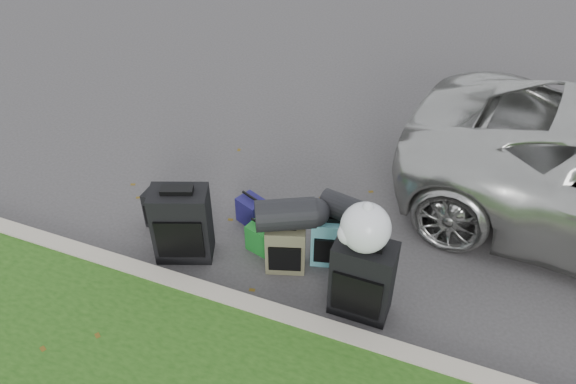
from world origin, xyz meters
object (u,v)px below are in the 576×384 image
at_px(suitcase_small_black, 161,210).
at_px(tote_green, 262,238).
at_px(suitcase_large_black_left, 182,224).
at_px(tote_navy, 252,210).
at_px(suitcase_teal, 330,241).
at_px(suitcase_large_black_right, 362,279).
at_px(suitcase_olive, 286,248).

xyz_separation_m(suitcase_small_black, tote_green, (1.17, 0.06, -0.06)).
xyz_separation_m(suitcase_large_black_left, tote_green, (0.71, 0.36, -0.26)).
bearing_deg(tote_green, tote_navy, 142.64).
bearing_deg(suitcase_teal, suitcase_small_black, 170.30).
height_order(tote_green, tote_navy, tote_green).
distance_m(suitcase_small_black, suitcase_large_black_left, 0.58).
xyz_separation_m(suitcase_large_black_left, suitcase_large_black_right, (1.90, -0.05, -0.00)).
bearing_deg(tote_green, suitcase_olive, -10.06).
bearing_deg(suitcase_olive, suitcase_large_black_right, -34.88).
bearing_deg(suitcase_large_black_right, tote_navy, 152.26).
bearing_deg(suitcase_large_black_left, suitcase_large_black_right, -22.71).
height_order(suitcase_large_black_left, suitcase_teal, suitcase_large_black_left).
relative_size(suitcase_teal, tote_navy, 1.77).
distance_m(suitcase_olive, tote_navy, 0.81).
xyz_separation_m(suitcase_small_black, suitcase_teal, (1.89, 0.16, 0.06)).
bearing_deg(tote_navy, suitcase_large_black_left, -97.75).
height_order(suitcase_large_black_left, suitcase_olive, suitcase_large_black_left).
distance_m(suitcase_small_black, tote_green, 1.17).
distance_m(suitcase_small_black, tote_navy, 0.99).
xyz_separation_m(suitcase_small_black, tote_navy, (0.89, 0.43, -0.06)).
bearing_deg(tote_navy, suitcase_small_black, -131.43).
relative_size(suitcase_olive, suitcase_teal, 0.99).
bearing_deg(tote_green, suitcase_small_black, -161.91).
distance_m(suitcase_small_black, suitcase_teal, 1.90).
bearing_deg(suitcase_large_black_left, tote_green, 5.78).
bearing_deg(tote_navy, suitcase_large_black_right, -5.01).
bearing_deg(suitcase_small_black, suitcase_large_black_left, -33.32).
relative_size(suitcase_large_black_right, tote_navy, 2.67).
bearing_deg(tote_green, suitcase_teal, 22.88).
bearing_deg(suitcase_small_black, tote_navy, 25.37).
bearing_deg(tote_green, suitcase_large_black_right, -4.19).
bearing_deg(suitcase_teal, suitcase_olive, -161.24).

